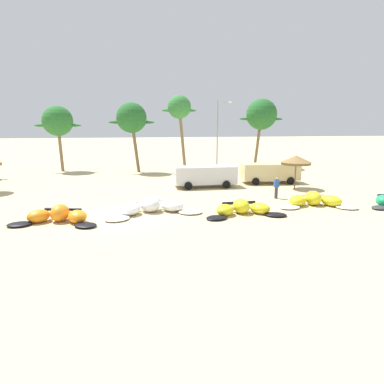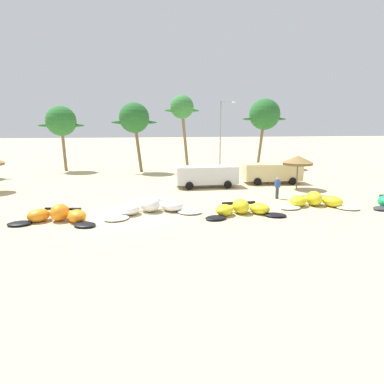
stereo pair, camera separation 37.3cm
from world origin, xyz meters
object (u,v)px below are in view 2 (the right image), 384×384
(beach_umbrella_middle, at_px, (298,160))
(lamppost_west_center, at_px, (222,129))
(kite_left, at_px, (58,215))
(parked_car_second, at_px, (205,175))
(palm_left, at_px, (61,121))
(kite_right_of_center, at_px, (315,201))
(kite_left_of_center, at_px, (151,207))
(palm_left_of_gap, at_px, (134,118))
(kite_center, at_px, (242,209))
(person_near_kites, at_px, (277,188))
(parked_van, at_px, (271,172))
(palm_center_left, at_px, (182,108))
(palm_center_right, at_px, (265,115))

(beach_umbrella_middle, distance_m, lamppost_west_center, 18.31)
(kite_left, relative_size, beach_umbrella_middle, 1.77)
(parked_car_second, relative_size, palm_left, 0.71)
(kite_left, relative_size, palm_left, 0.67)
(kite_right_of_center, height_order, beach_umbrella_middle, beach_umbrella_middle)
(kite_left, distance_m, kite_right_of_center, 16.33)
(kite_left, xyz_separation_m, kite_left_of_center, (5.31, 1.16, -0.00))
(palm_left_of_gap, xyz_separation_m, lamppost_west_center, (11.58, 5.00, -1.30))
(kite_center, height_order, parked_car_second, parked_car_second)
(kite_left, height_order, kite_left_of_center, kite_left)
(kite_left_of_center, relative_size, person_near_kites, 3.85)
(kite_left_of_center, relative_size, parked_van, 1.14)
(kite_center, distance_m, palm_center_left, 22.48)
(kite_left_of_center, relative_size, lamppost_west_center, 0.73)
(parked_car_second, height_order, person_near_kites, parked_car_second)
(palm_left, bearing_deg, kite_left_of_center, -66.73)
(kite_right_of_center, xyz_separation_m, parked_van, (0.64, 9.25, 0.72))
(kite_right_of_center, relative_size, palm_center_left, 0.60)
(palm_left_of_gap, bearing_deg, parked_car_second, -61.34)
(kite_left, xyz_separation_m, palm_center_right, (20.67, 21.68, 6.28))
(kite_center, relative_size, lamppost_west_center, 0.62)
(parked_van, xyz_separation_m, palm_center_right, (3.72, 11.48, 5.56))
(parked_van, relative_size, palm_left_of_gap, 0.69)
(person_near_kites, bearing_deg, kite_left_of_center, -165.17)
(palm_center_right, height_order, lamppost_west_center, palm_center_right)
(person_near_kites, distance_m, palm_center_right, 19.84)
(kite_center, xyz_separation_m, palm_center_left, (-0.65, 21.37, 6.97))
(kite_right_of_center, xyz_separation_m, palm_center_right, (4.36, 20.73, 6.28))
(kite_right_of_center, bearing_deg, person_near_kites, 119.68)
(kite_left, distance_m, palm_left_of_gap, 21.46)
(palm_left_of_gap, bearing_deg, beach_umbrella_middle, -43.93)
(kite_left, relative_size, kite_right_of_center, 0.95)
(kite_right_of_center, bearing_deg, kite_left_of_center, 178.91)
(palm_center_right, xyz_separation_m, lamppost_west_center, (-4.58, 3.49, -1.82))
(palm_left, bearing_deg, parked_car_second, -42.80)
(palm_left, xyz_separation_m, palm_center_right, (24.58, -0.91, 0.85))
(kite_right_of_center, xyz_separation_m, lamppost_west_center, (-0.22, 24.22, 4.46))
(kite_right_of_center, bearing_deg, palm_left_of_gap, 121.53)
(person_near_kites, bearing_deg, palm_left_of_gap, 121.83)
(kite_center, xyz_separation_m, palm_left, (-14.70, 22.83, 5.45))
(parked_van, relative_size, person_near_kites, 3.38)
(parked_van, distance_m, palm_left_of_gap, 16.73)
(kite_right_of_center, height_order, lamppost_west_center, lamppost_west_center)
(lamppost_west_center, bearing_deg, person_near_kites, -93.52)
(kite_center, bearing_deg, palm_center_left, 91.73)
(palm_center_right, bearing_deg, parked_car_second, -129.49)
(person_near_kites, bearing_deg, kite_left, -166.06)
(kite_left_of_center, xyz_separation_m, beach_umbrella_middle, (12.74, 5.97, 2.10))
(beach_umbrella_middle, relative_size, parked_car_second, 0.53)
(kite_left_of_center, bearing_deg, kite_right_of_center, -1.09)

